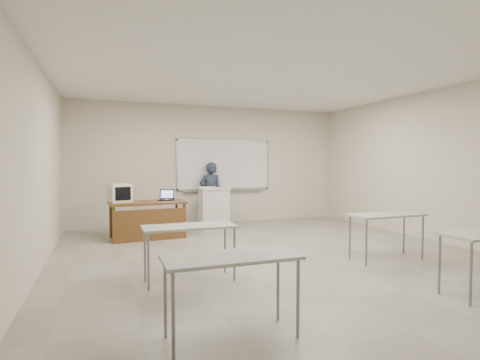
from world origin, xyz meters
name	(u,v)px	position (x,y,z in m)	size (l,w,h in m)	color
floor	(282,261)	(0.00, 0.00, -0.01)	(7.00, 8.00, 0.01)	gray
whiteboard	(224,166)	(0.30, 3.97, 1.48)	(2.48, 0.10, 1.31)	white
student_desks	(332,234)	(0.00, -1.35, 0.67)	(4.40, 2.20, 0.73)	#A7A6A2
instructor_desk	(148,212)	(-1.80, 2.49, 0.55)	(1.51, 0.76, 0.75)	brown
podium	(214,208)	(-0.20, 3.20, 0.48)	(0.69, 0.50, 0.96)	silver
crt_monitor	(119,193)	(-2.35, 2.73, 0.94)	(0.41, 0.46, 0.39)	beige
laptop	(166,198)	(-1.40, 2.75, 0.81)	(0.31, 0.29, 0.23)	black
mouse	(167,200)	(-1.39, 2.65, 0.77)	(0.09, 0.06, 0.04)	#A6A9AD
keyboard	(207,187)	(-0.35, 3.28, 0.97)	(0.42, 0.14, 0.02)	beige
presenter	(210,193)	(-0.11, 3.82, 0.78)	(0.57, 0.38, 1.57)	black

